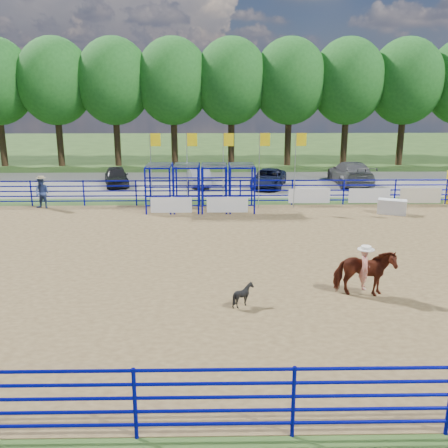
% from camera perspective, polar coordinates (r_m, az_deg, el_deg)
% --- Properties ---
extents(ground, '(120.00, 120.00, 0.00)m').
position_cam_1_polar(ground, '(19.40, 3.34, -4.46)').
color(ground, '#3D5D25').
rests_on(ground, ground).
extents(arena_dirt, '(30.00, 20.00, 0.02)m').
position_cam_1_polar(arena_dirt, '(19.40, 3.35, -4.44)').
color(arena_dirt, olive).
rests_on(arena_dirt, ground).
extents(gravel_strip, '(40.00, 10.00, 0.01)m').
position_cam_1_polar(gravel_strip, '(35.85, 1.30, 4.66)').
color(gravel_strip, gray).
rests_on(gravel_strip, ground).
extents(announcer_table, '(1.62, 1.19, 0.79)m').
position_cam_1_polar(announcer_table, '(28.27, 18.65, 1.88)').
color(announcer_table, silver).
rests_on(announcer_table, arena_dirt).
extents(horse_and_rider, '(1.97, 1.09, 2.35)m').
position_cam_1_polar(horse_and_rider, '(16.66, 15.75, -5.11)').
color(horse_and_rider, '#5D2212').
rests_on(horse_and_rider, arena_dirt).
extents(calf, '(0.70, 0.63, 0.73)m').
position_cam_1_polar(calf, '(15.50, 2.22, -8.09)').
color(calf, black).
rests_on(calf, arena_dirt).
extents(spectator_cowboy, '(0.99, 0.85, 1.82)m').
position_cam_1_polar(spectator_cowboy, '(29.77, -20.07, 3.41)').
color(spectator_cowboy, navy).
rests_on(spectator_cowboy, arena_dirt).
extents(car_a, '(2.41, 4.09, 1.31)m').
position_cam_1_polar(car_a, '(35.72, -12.19, 5.36)').
color(car_a, black).
rests_on(car_a, gravel_strip).
extents(car_b, '(1.93, 3.93, 1.24)m').
position_cam_1_polar(car_b, '(34.96, -2.90, 5.42)').
color(car_b, gray).
rests_on(car_b, gravel_strip).
extents(car_c, '(3.07, 4.81, 1.23)m').
position_cam_1_polar(car_c, '(34.46, 5.13, 5.23)').
color(car_c, '#141933').
rests_on(car_c, gravel_strip).
extents(car_d, '(2.33, 5.68, 1.65)m').
position_cam_1_polar(car_d, '(36.32, 14.28, 5.66)').
color(car_d, '#555558').
rests_on(car_d, gravel_strip).
extents(perimeter_fence, '(30.10, 20.10, 1.50)m').
position_cam_1_polar(perimeter_fence, '(19.16, 3.38, -2.35)').
color(perimeter_fence, '#070AA5').
rests_on(perimeter_fence, ground).
extents(chute_assembly, '(19.32, 2.41, 4.20)m').
position_cam_1_polar(chute_assembly, '(27.57, -1.95, 4.15)').
color(chute_assembly, '#070AA5').
rests_on(chute_assembly, ground).
extents(treeline, '(56.40, 6.40, 11.24)m').
position_cam_1_polar(treeline, '(44.27, 0.86, 16.43)').
color(treeline, '#3F2B19').
rests_on(treeline, ground).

